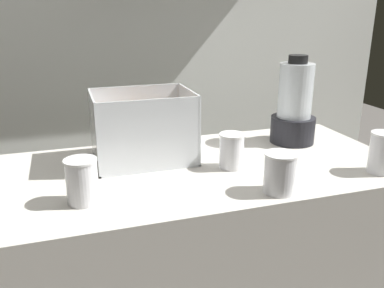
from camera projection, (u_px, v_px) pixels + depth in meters
The scene contains 8 objects.
counter at pixel (192, 283), 1.47m from camera, with size 1.40×0.64×0.90m, color beige.
back_wall_unit at pixel (143, 36), 1.90m from camera, with size 2.60×0.24×2.50m.
carrot_display_bin at pixel (142, 139), 1.37m from camera, with size 0.33×0.24×0.23m.
blender_pitcher at pixel (294, 108), 1.53m from camera, with size 0.17×0.17×0.33m.
juice_cup_orange_far_left at pixel (82, 184), 1.07m from camera, with size 0.09×0.09×0.12m.
juice_cup_mango_left at pixel (232, 152), 1.31m from camera, with size 0.08×0.08×0.11m.
juice_cup_pomegranate_middle at pixel (280, 175), 1.13m from camera, with size 0.09×0.09×0.12m.
juice_cup_mango_right at pixel (383, 154), 1.27m from camera, with size 0.09×0.09×0.13m.
Camera 1 is at (-0.38, -1.17, 1.39)m, focal length 38.01 mm.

